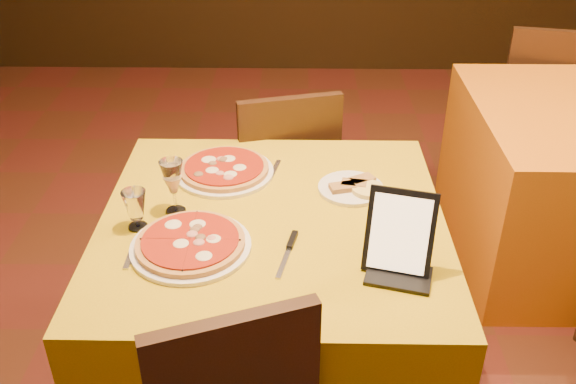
{
  "coord_description": "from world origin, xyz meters",
  "views": [
    {
      "loc": [
        -0.08,
        -1.53,
        1.89
      ],
      "look_at": [
        -0.11,
        0.15,
        0.86
      ],
      "focal_mm": 40.0,
      "sensor_mm": 36.0,
      "label": 1
    }
  ],
  "objects_px": {
    "wine_glass": "(173,187)",
    "water_glass": "(136,210)",
    "pizza_far": "(224,170)",
    "chair_main_far": "(280,176)",
    "chair_side_far": "(536,100)",
    "tablet": "(400,232)",
    "pizza_near": "(191,244)",
    "main_table": "(274,307)"
  },
  "relations": [
    {
      "from": "wine_glass",
      "to": "water_glass",
      "type": "bearing_deg",
      "value": -138.68
    },
    {
      "from": "pizza_far",
      "to": "wine_glass",
      "type": "bearing_deg",
      "value": -118.17
    },
    {
      "from": "chair_main_far",
      "to": "pizza_far",
      "type": "bearing_deg",
      "value": 55.26
    },
    {
      "from": "chair_side_far",
      "to": "pizza_far",
      "type": "relative_size",
      "value": 2.6
    },
    {
      "from": "water_glass",
      "to": "tablet",
      "type": "relative_size",
      "value": 0.53
    },
    {
      "from": "pizza_near",
      "to": "water_glass",
      "type": "xyz_separation_m",
      "value": [
        -0.18,
        0.11,
        0.05
      ]
    },
    {
      "from": "chair_side_far",
      "to": "pizza_far",
      "type": "distance_m",
      "value": 2.12
    },
    {
      "from": "chair_main_far",
      "to": "pizza_far",
      "type": "height_order",
      "value": "chair_main_far"
    },
    {
      "from": "pizza_near",
      "to": "main_table",
      "type": "bearing_deg",
      "value": 35.35
    },
    {
      "from": "chair_side_far",
      "to": "water_glass",
      "type": "xyz_separation_m",
      "value": [
        -1.83,
        -1.71,
        0.36
      ]
    },
    {
      "from": "chair_side_far",
      "to": "tablet",
      "type": "relative_size",
      "value": 3.73
    },
    {
      "from": "main_table",
      "to": "pizza_near",
      "type": "xyz_separation_m",
      "value": [
        -0.24,
        -0.17,
        0.39
      ]
    },
    {
      "from": "main_table",
      "to": "pizza_near",
      "type": "height_order",
      "value": "pizza_near"
    },
    {
      "from": "main_table",
      "to": "chair_side_far",
      "type": "distance_m",
      "value": 2.17
    },
    {
      "from": "pizza_far",
      "to": "chair_main_far",
      "type": "bearing_deg",
      "value": 70.05
    },
    {
      "from": "water_glass",
      "to": "chair_main_far",
      "type": "bearing_deg",
      "value": 63.53
    },
    {
      "from": "chair_main_far",
      "to": "chair_side_far",
      "type": "bearing_deg",
      "value": -163.04
    },
    {
      "from": "chair_main_far",
      "to": "water_glass",
      "type": "xyz_separation_m",
      "value": [
        -0.42,
        -0.84,
        0.36
      ]
    },
    {
      "from": "wine_glass",
      "to": "chair_side_far",
      "type": "bearing_deg",
      "value": 43.23
    },
    {
      "from": "main_table",
      "to": "tablet",
      "type": "relative_size",
      "value": 4.51
    },
    {
      "from": "pizza_far",
      "to": "tablet",
      "type": "relative_size",
      "value": 1.44
    },
    {
      "from": "chair_main_far",
      "to": "wine_glass",
      "type": "xyz_separation_m",
      "value": [
        -0.31,
        -0.75,
        0.39
      ]
    },
    {
      "from": "chair_side_far",
      "to": "pizza_near",
      "type": "relative_size",
      "value": 2.52
    },
    {
      "from": "chair_side_far",
      "to": "wine_glass",
      "type": "height_order",
      "value": "wine_glass"
    },
    {
      "from": "water_glass",
      "to": "chair_side_far",
      "type": "bearing_deg",
      "value": 43.12
    },
    {
      "from": "chair_main_far",
      "to": "tablet",
      "type": "xyz_separation_m",
      "value": [
        0.36,
        -1.02,
        0.41
      ]
    },
    {
      "from": "chair_main_far",
      "to": "water_glass",
      "type": "relative_size",
      "value": 7.0
    },
    {
      "from": "main_table",
      "to": "water_glass",
      "type": "bearing_deg",
      "value": -171.77
    },
    {
      "from": "wine_glass",
      "to": "pizza_near",
      "type": "bearing_deg",
      "value": -68.51
    },
    {
      "from": "pizza_near",
      "to": "pizza_far",
      "type": "bearing_deg",
      "value": 83.0
    },
    {
      "from": "chair_side_far",
      "to": "water_glass",
      "type": "height_order",
      "value": "chair_side_far"
    },
    {
      "from": "chair_main_far",
      "to": "main_table",
      "type": "bearing_deg",
      "value": 75.21
    },
    {
      "from": "chair_main_far",
      "to": "wine_glass",
      "type": "relative_size",
      "value": 4.79
    },
    {
      "from": "chair_side_far",
      "to": "water_glass",
      "type": "relative_size",
      "value": 7.0
    },
    {
      "from": "pizza_near",
      "to": "pizza_far",
      "type": "distance_m",
      "value": 0.45
    },
    {
      "from": "chair_side_far",
      "to": "chair_main_far",
      "type": "bearing_deg",
      "value": 43.6
    },
    {
      "from": "pizza_near",
      "to": "pizza_far",
      "type": "relative_size",
      "value": 1.03
    },
    {
      "from": "main_table",
      "to": "chair_side_far",
      "type": "relative_size",
      "value": 1.21
    },
    {
      "from": "wine_glass",
      "to": "pizza_far",
      "type": "bearing_deg",
      "value": 61.83
    },
    {
      "from": "wine_glass",
      "to": "tablet",
      "type": "distance_m",
      "value": 0.73
    },
    {
      "from": "main_table",
      "to": "chair_main_far",
      "type": "distance_m",
      "value": 0.78
    },
    {
      "from": "pizza_far",
      "to": "water_glass",
      "type": "height_order",
      "value": "water_glass"
    }
  ]
}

